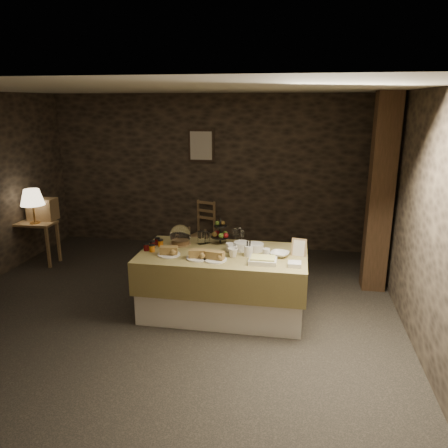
% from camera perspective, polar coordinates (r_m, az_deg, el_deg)
% --- Properties ---
extents(ground_plane, '(5.50, 5.00, 0.01)m').
position_cam_1_polar(ground_plane, '(5.58, -6.88, -10.62)').
color(ground_plane, black).
rests_on(ground_plane, ground).
extents(room_shell, '(5.52, 5.02, 2.60)m').
position_cam_1_polar(room_shell, '(5.09, -7.45, 5.35)').
color(room_shell, black).
rests_on(room_shell, ground).
extents(buffet_table, '(1.94, 1.03, 0.77)m').
position_cam_1_polar(buffet_table, '(5.21, -0.12, -7.14)').
color(buffet_table, white).
rests_on(buffet_table, ground_plane).
extents(console_table, '(0.63, 0.36, 0.67)m').
position_cam_1_polar(console_table, '(7.37, -23.45, -0.78)').
color(console_table, brown).
rests_on(console_table, ground_plane).
extents(table_lamp, '(0.35, 0.35, 0.53)m').
position_cam_1_polar(table_lamp, '(7.18, -23.78, 3.16)').
color(table_lamp, '#AF7A36').
rests_on(table_lamp, console_table).
extents(wine_rack, '(0.42, 0.26, 0.34)m').
position_cam_1_polar(wine_rack, '(7.41, -22.63, 1.82)').
color(wine_rack, brown).
rests_on(wine_rack, console_table).
extents(chair, '(0.47, 0.46, 0.63)m').
position_cam_1_polar(chair, '(7.59, -2.82, -0.41)').
color(chair, brown).
rests_on(chair, ground_plane).
extents(timber_column, '(0.30, 0.30, 2.60)m').
position_cam_1_polar(timber_column, '(6.03, 19.75, 3.64)').
color(timber_column, black).
rests_on(timber_column, ground_plane).
extents(framed_picture, '(0.45, 0.04, 0.55)m').
position_cam_1_polar(framed_picture, '(7.46, -2.99, 10.19)').
color(framed_picture, '#2E2218').
rests_on(framed_picture, room_shell).
extents(plate_stack_a, '(0.19, 0.19, 0.10)m').
position_cam_1_polar(plate_stack_a, '(5.17, 2.35, -2.89)').
color(plate_stack_a, white).
rests_on(plate_stack_a, buffet_table).
extents(plate_stack_b, '(0.20, 0.20, 0.08)m').
position_cam_1_polar(plate_stack_b, '(5.17, 4.10, -3.01)').
color(plate_stack_b, white).
rests_on(plate_stack_b, buffet_table).
extents(cutlery_holder, '(0.10, 0.10, 0.12)m').
position_cam_1_polar(cutlery_holder, '(4.98, 3.22, -3.53)').
color(cutlery_holder, white).
rests_on(cutlery_holder, buffet_table).
extents(cup_a, '(0.14, 0.14, 0.09)m').
position_cam_1_polar(cup_a, '(5.08, 1.07, -3.28)').
color(cup_a, white).
rests_on(cup_a, buffet_table).
extents(cup_b, '(0.13, 0.13, 0.10)m').
position_cam_1_polar(cup_b, '(4.94, 1.17, -3.74)').
color(cup_b, white).
rests_on(cup_b, buffet_table).
extents(mug_c, '(0.09, 0.09, 0.09)m').
position_cam_1_polar(mug_c, '(5.14, 0.73, -3.01)').
color(mug_c, white).
rests_on(mug_c, buffet_table).
extents(mug_d, '(0.08, 0.08, 0.09)m').
position_cam_1_polar(mug_d, '(4.99, 5.54, -3.72)').
color(mug_d, white).
rests_on(mug_d, buffet_table).
extents(bowl, '(0.25, 0.25, 0.05)m').
position_cam_1_polar(bowl, '(5.01, 7.29, -3.93)').
color(bowl, white).
rests_on(bowl, buffet_table).
extents(cake_dome, '(0.26, 0.26, 0.26)m').
position_cam_1_polar(cake_dome, '(5.38, -5.73, -1.60)').
color(cake_dome, brown).
rests_on(cake_dome, buffet_table).
extents(fruit_stand, '(0.23, 0.23, 0.32)m').
position_cam_1_polar(fruit_stand, '(5.38, -0.45, -1.28)').
color(fruit_stand, black).
rests_on(fruit_stand, buffet_table).
extents(bread_platter_left, '(0.26, 0.26, 0.11)m').
position_cam_1_polar(bread_platter_left, '(5.04, -7.23, -3.63)').
color(bread_platter_left, white).
rests_on(bread_platter_left, buffet_table).
extents(bread_platter_center, '(0.26, 0.26, 0.11)m').
position_cam_1_polar(bread_platter_center, '(4.91, -3.46, -4.07)').
color(bread_platter_center, white).
rests_on(bread_platter_center, buffet_table).
extents(bread_platter_right, '(0.26, 0.26, 0.11)m').
position_cam_1_polar(bread_platter_right, '(4.85, -1.16, -4.30)').
color(bread_platter_right, white).
rests_on(bread_platter_right, buffet_table).
extents(jam_jars, '(0.18, 0.32, 0.07)m').
position_cam_1_polar(jam_jars, '(5.30, -9.15, -2.75)').
color(jam_jars, '#610D0F').
rests_on(jam_jars, buffet_table).
extents(tart_dish, '(0.30, 0.22, 0.07)m').
position_cam_1_polar(tart_dish, '(4.78, 5.09, -4.73)').
color(tart_dish, white).
rests_on(tart_dish, buffet_table).
extents(square_dish, '(0.14, 0.14, 0.04)m').
position_cam_1_polar(square_dish, '(4.74, 9.20, -5.20)').
color(square_dish, white).
rests_on(square_dish, buffet_table).
extents(menu_frame, '(0.18, 0.10, 0.22)m').
position_cam_1_polar(menu_frame, '(5.04, 9.74, -3.11)').
color(menu_frame, brown).
rests_on(menu_frame, buffet_table).
extents(storage_jar_a, '(0.10, 0.10, 0.16)m').
position_cam_1_polar(storage_jar_a, '(5.39, -2.96, -1.77)').
color(storage_jar_a, white).
rests_on(storage_jar_a, buffet_table).
extents(storage_jar_b, '(0.09, 0.09, 0.14)m').
position_cam_1_polar(storage_jar_b, '(5.43, -2.31, -1.76)').
color(storage_jar_b, white).
rests_on(storage_jar_b, buffet_table).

